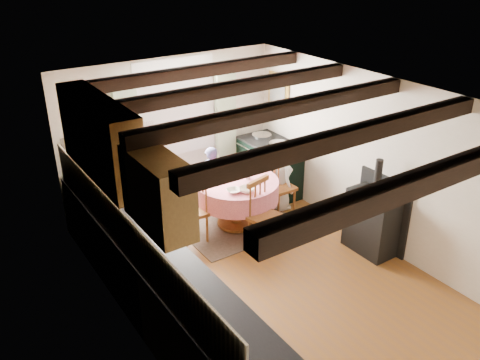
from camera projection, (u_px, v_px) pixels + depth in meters
floor at (275, 284)px, 6.37m from camera, size 3.60×5.50×0.00m
ceiling at (282, 101)px, 5.34m from camera, size 3.60×5.50×0.00m
wall_back at (171, 133)px, 7.92m from camera, size 3.60×0.00×2.40m
wall_left at (134, 248)px, 4.95m from camera, size 0.00×5.50×2.40m
wall_right at (384, 166)px, 6.76m from camera, size 0.00×5.50×2.40m
beam_a at (442, 174)px, 3.88m from camera, size 3.60×0.16×0.16m
beam_b at (349, 136)px, 4.63m from camera, size 3.60×0.16×0.16m
beam_c at (282, 109)px, 5.38m from camera, size 3.60×0.16×0.16m
beam_d at (231, 88)px, 6.13m from camera, size 3.60×0.16×0.16m
beam_e at (191, 72)px, 6.88m from camera, size 3.60×0.16×0.16m
splash_left at (124, 234)px, 5.19m from camera, size 0.02×4.50×0.55m
splash_back at (111, 146)px, 7.40m from camera, size 1.40×0.02×0.55m
base_cabinet_left at (166, 299)px, 5.43m from camera, size 0.60×5.30×0.88m
base_cabinet_back at (120, 200)px, 7.49m from camera, size 1.30×0.60×0.88m
worktop_left at (165, 263)px, 5.24m from camera, size 0.64×5.30×0.04m
worktop_back at (117, 173)px, 7.28m from camera, size 1.30×0.64×0.04m
wall_cabinet_glass at (99, 138)px, 5.61m from camera, size 0.34×1.80×0.90m
wall_cabinet_solid at (158, 192)px, 4.51m from camera, size 0.34×0.90×0.70m
window_frame at (176, 108)px, 7.78m from camera, size 1.34×0.03×1.54m
window_pane at (176, 108)px, 7.79m from camera, size 1.20×0.01×1.40m
curtain_left at (130, 151)px, 7.51m from camera, size 0.35×0.10×2.10m
curtain_right at (226, 129)px, 8.36m from camera, size 0.35×0.10×2.10m
curtain_rod at (176, 70)px, 7.46m from camera, size 2.00×0.03×0.03m
wall_picture at (279, 92)px, 8.25m from camera, size 0.04×0.50×0.60m
wall_plate at (228, 92)px, 8.21m from camera, size 0.30×0.02×0.30m
rug at (237, 225)px, 7.70m from camera, size 1.68×1.31×0.01m
dining_table at (237, 203)px, 7.54m from camera, size 1.25×1.25×0.75m
chair_near at (267, 216)px, 6.94m from camera, size 0.53×0.55×1.01m
chair_left at (191, 209)px, 7.11m from camera, size 0.49×0.47×1.00m
chair_right at (281, 185)px, 7.87m from camera, size 0.43×0.41×0.96m
aga_range at (269, 167)px, 8.48m from camera, size 0.68×1.05×0.97m
cast_iron_stove at (374, 207)px, 6.79m from camera, size 0.41×0.69×1.38m
child_far at (211, 178)px, 7.98m from camera, size 0.40×0.28×1.06m
child_right at (280, 176)px, 7.98m from camera, size 0.43×0.59×1.11m
bowl_a at (234, 191)px, 7.02m from camera, size 0.21×0.21×0.05m
bowl_b at (247, 190)px, 7.03m from camera, size 0.29×0.29×0.07m
cup at (248, 176)px, 7.41m from camera, size 0.14×0.14×0.10m
canister_tall at (99, 167)px, 7.14m from camera, size 0.13×0.13×0.23m
canister_wide at (117, 164)px, 7.26m from camera, size 0.18×0.18×0.20m
canister_slim at (135, 162)px, 7.26m from camera, size 0.09×0.09×0.25m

